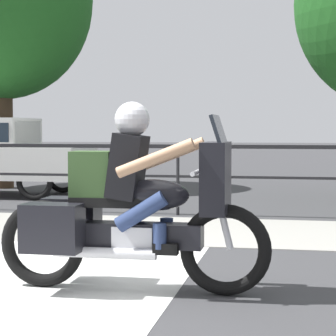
{
  "coord_description": "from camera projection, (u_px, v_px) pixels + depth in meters",
  "views": [
    {
      "loc": [
        1.76,
        -5.15,
        1.35
      ],
      "look_at": [
        0.49,
        1.49,
        0.95
      ],
      "focal_mm": 70.0,
      "sensor_mm": 36.0,
      "label": 1
    }
  ],
  "objects": [
    {
      "name": "ground_plane",
      "position": [
        77.0,
        291.0,
        5.46
      ],
      "size": [
        120.0,
        120.0,
        0.0
      ],
      "primitive_type": "plane",
      "color": "#38383A"
    },
    {
      "name": "sidewalk_band",
      "position": [
        158.0,
        229.0,
        8.79
      ],
      "size": [
        44.0,
        2.4,
        0.01
      ],
      "primitive_type": "cube",
      "color": "#99968E",
      "rests_on": "ground"
    },
    {
      "name": "fence_railing",
      "position": [
        178.0,
        159.0,
        10.23
      ],
      "size": [
        36.0,
        0.05,
        1.11
      ],
      "color": "black",
      "rests_on": "ground"
    },
    {
      "name": "motorcycle",
      "position": [
        128.0,
        207.0,
        5.43
      ],
      "size": [
        2.31,
        0.76,
        1.58
      ],
      "rotation": [
        0.0,
        0.0,
        -0.08
      ],
      "color": "black",
      "rests_on": "ground"
    },
    {
      "name": "tree_behind_car",
      "position": [
        1.0,
        0.0,
        14.76
      ],
      "size": [
        4.11,
        4.11,
        6.55
      ],
      "color": "#473323",
      "rests_on": "ground"
    }
  ]
}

